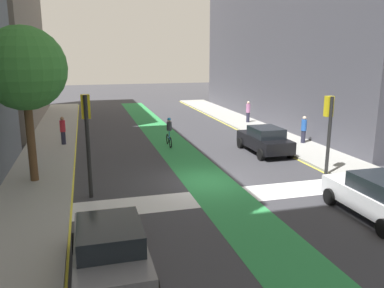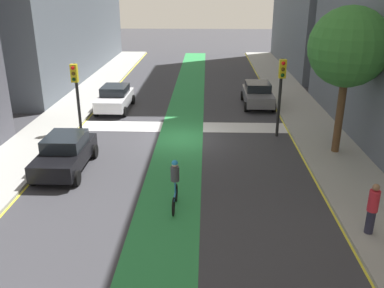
% 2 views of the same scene
% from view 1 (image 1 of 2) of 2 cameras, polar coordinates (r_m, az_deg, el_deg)
% --- Properties ---
extents(ground_plane, '(120.00, 120.00, 0.00)m').
position_cam_1_polar(ground_plane, '(17.95, 2.27, -5.54)').
color(ground_plane, '#38383D').
extents(bike_lane_paint, '(2.40, 60.00, 0.01)m').
position_cam_1_polar(bike_lane_paint, '(17.96, 2.38, -5.52)').
color(bike_lane_paint, '#2D8C47').
rests_on(bike_lane_paint, ground_plane).
extents(crosswalk_band, '(12.00, 1.80, 0.01)m').
position_cam_1_polar(crosswalk_band, '(16.17, 4.44, -7.71)').
color(crosswalk_band, silver).
rests_on(crosswalk_band, ground_plane).
extents(sidewalk_left, '(3.00, 60.00, 0.15)m').
position_cam_1_polar(sidewalk_left, '(17.31, -22.31, -7.02)').
color(sidewalk_left, '#9E9E99').
rests_on(sidewalk_left, ground_plane).
extents(curb_stripe_left, '(0.16, 60.00, 0.01)m').
position_cam_1_polar(curb_stripe_left, '(17.20, -17.30, -6.99)').
color(curb_stripe_left, yellow).
rests_on(curb_stripe_left, ground_plane).
extents(sidewalk_right, '(3.00, 60.00, 0.15)m').
position_cam_1_polar(sidewalk_right, '(21.34, 21.87, -3.24)').
color(sidewalk_right, '#9E9E99').
rests_on(sidewalk_right, ground_plane).
extents(curb_stripe_right, '(0.16, 60.00, 0.01)m').
position_cam_1_polar(curb_stripe_right, '(20.51, 18.50, -3.82)').
color(curb_stripe_right, yellow).
rests_on(curb_stripe_right, ground_plane).
extents(traffic_signal_near_right, '(0.35, 0.52, 3.85)m').
position_cam_1_polar(traffic_signal_near_right, '(19.13, 19.46, 3.25)').
color(traffic_signal_near_right, black).
rests_on(traffic_signal_near_right, ground_plane).
extents(traffic_signal_near_left, '(0.35, 0.52, 4.19)m').
position_cam_1_polar(traffic_signal_near_left, '(15.92, -15.21, 2.53)').
color(traffic_signal_near_left, black).
rests_on(traffic_signal_near_left, ground_plane).
extents(car_black_right_far, '(2.03, 4.20, 1.57)m').
position_cam_1_polar(car_black_right_far, '(23.23, 10.64, 0.63)').
color(car_black_right_far, black).
rests_on(car_black_right_far, ground_plane).
extents(car_white_right_near, '(2.05, 4.22, 1.57)m').
position_cam_1_polar(car_white_right_near, '(15.42, 25.74, -6.93)').
color(car_white_right_near, silver).
rests_on(car_white_right_near, ground_plane).
extents(car_grey_left_near, '(2.02, 4.20, 1.57)m').
position_cam_1_polar(car_grey_left_near, '(10.64, -11.97, -14.89)').
color(car_grey_left_near, slate).
rests_on(car_grey_left_near, ground_plane).
extents(cyclist_in_lane, '(0.32, 1.73, 1.86)m').
position_cam_1_polar(cyclist_in_lane, '(24.49, -3.39, 1.88)').
color(cyclist_in_lane, black).
rests_on(cyclist_in_lane, ground_plane).
extents(pedestrian_sidewalk_right_a, '(0.34, 0.34, 1.73)m').
position_cam_1_polar(pedestrian_sidewalk_right_a, '(25.81, 16.11, 2.10)').
color(pedestrian_sidewalk_right_a, '#262638').
rests_on(pedestrian_sidewalk_right_a, sidewalk_right).
extents(pedestrian_sidewalk_left_a, '(0.34, 0.34, 1.76)m').
position_cam_1_polar(pedestrian_sidewalk_left_a, '(25.70, -18.47, 1.94)').
color(pedestrian_sidewalk_left_a, '#262638').
rests_on(pedestrian_sidewalk_left_a, sidewalk_left).
extents(pedestrian_sidewalk_right_b, '(0.34, 0.34, 1.76)m').
position_cam_1_polar(pedestrian_sidewalk_right_b, '(32.71, 8.25, 4.76)').
color(pedestrian_sidewalk_right_b, '#262638').
rests_on(pedestrian_sidewalk_right_b, sidewalk_right).
extents(street_tree_near, '(3.59, 3.59, 6.79)m').
position_cam_1_polar(street_tree_near, '(18.23, -23.47, 10.08)').
color(street_tree_near, brown).
rests_on(street_tree_near, sidewalk_left).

